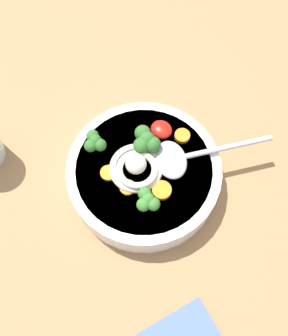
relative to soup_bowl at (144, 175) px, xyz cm
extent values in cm
cube|color=#936D47|center=(-1.85, -2.86, -4.56)|extent=(104.61, 104.61, 4.13)
cylinder|color=white|center=(0.00, 0.00, -0.08)|extent=(22.03, 22.03, 4.84)
cylinder|color=#B27A33|center=(0.00, 0.00, 0.11)|extent=(19.39, 19.39, 4.45)
torus|color=silver|center=(-0.68, -0.89, 2.86)|extent=(7.52, 7.52, 1.04)
torus|color=silver|center=(-0.19, -1.22, 3.69)|extent=(8.06, 8.06, 0.93)
sphere|color=silver|center=(-0.68, -0.89, 4.21)|extent=(2.92, 2.92, 2.92)
ellipsoid|color=#B7B7BC|center=(2.26, 3.12, 3.14)|extent=(7.44, 7.08, 1.60)
cylinder|color=#B7B7BC|center=(6.65, 9.20, 3.14)|extent=(9.44, 12.62, 0.80)
ellipsoid|color=#B2190F|center=(-1.84, 6.05, 3.06)|extent=(3.22, 2.90, 1.45)
cylinder|color=#7A9E60|center=(-7.37, -1.89, 2.83)|extent=(0.92, 0.92, 0.99)
sphere|color=#2D6628|center=(-7.37, -1.89, 4.23)|extent=(1.81, 1.81, 1.81)
sphere|color=#2D6628|center=(-6.47, -1.89, 4.07)|extent=(1.81, 1.81, 1.81)
sphere|color=#2D6628|center=(-8.20, -1.56, 4.15)|extent=(1.81, 1.81, 1.81)
sphere|color=#2D6628|center=(-7.37, -2.80, 4.10)|extent=(1.81, 1.81, 1.81)
cylinder|color=#7A9E60|center=(-1.92, 2.76, 2.96)|extent=(1.17, 1.17, 1.25)
sphere|color=#2D6628|center=(-1.92, 2.76, 4.73)|extent=(2.29, 2.29, 2.29)
sphere|color=#2D6628|center=(-0.77, 2.76, 4.53)|extent=(2.29, 2.29, 2.29)
sphere|color=#2D6628|center=(-2.96, 3.18, 4.63)|extent=(2.29, 2.29, 2.29)
sphere|color=#2D6628|center=(-1.92, 1.62, 4.57)|extent=(2.29, 2.29, 2.29)
cylinder|color=#7A9E60|center=(3.86, -3.73, 2.84)|extent=(0.93, 0.93, 1.00)
sphere|color=#38752D|center=(3.86, -3.73, 4.26)|extent=(1.83, 1.83, 1.83)
sphere|color=#38752D|center=(4.78, -3.73, 4.09)|extent=(1.83, 1.83, 1.83)
sphere|color=#38752D|center=(3.03, -3.40, 4.17)|extent=(1.83, 1.83, 1.83)
sphere|color=#38752D|center=(3.86, -4.65, 4.12)|extent=(1.83, 1.83, 1.83)
cylinder|color=orange|center=(0.26, -3.75, 2.56)|extent=(2.23, 2.23, 0.44)
cylinder|color=orange|center=(1.00, 7.36, 2.71)|extent=(2.25, 2.25, 0.73)
cylinder|color=orange|center=(-3.19, -3.89, 2.60)|extent=(2.27, 2.27, 0.52)
cylinder|color=orange|center=(4.10, -1.08, 2.68)|extent=(2.67, 2.67, 0.69)
camera|label=1|loc=(14.66, -17.17, 52.34)|focal=41.74mm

